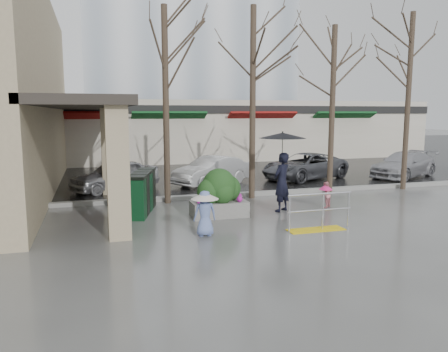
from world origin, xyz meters
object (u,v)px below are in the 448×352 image
tree_west (165,57)px  child_blue (205,209)px  tree_east (411,58)px  planter (219,194)px  car_d (404,165)px  news_boxes (142,192)px  woman (282,164)px  handrail (318,216)px  car_b (212,171)px  car_a (115,175)px  tree_midwest (253,56)px  child_pink (326,193)px  tree_mideast (334,69)px  car_c (305,166)px

tree_west → child_blue: size_ratio=5.65×
tree_east → child_blue: size_ratio=5.99×
planter → car_d: planter is taller
tree_west → car_d: bearing=13.2°
planter → news_boxes: 2.53m
woman → car_d: size_ratio=0.60×
handrail → car_b: car_b is taller
tree_east → car_a: bearing=165.0°
tree_midwest → car_b: bearing=100.5°
child_pink → planter: (-3.80, -0.19, 0.21)m
woman → tree_midwest: bearing=-119.3°
woman → news_boxes: bearing=-46.9°
news_boxes → handrail: bearing=-22.4°
handrail → woman: (-0.02, 2.41, 1.19)m
tree_mideast → car_a: 9.71m
tree_west → car_a: tree_west is taller
handrail → car_d: 11.85m
tree_midwest → handrail: bearing=-88.1°
child_blue → tree_west: bearing=-83.6°
news_boxes → car_b: (3.58, 4.73, -0.03)m
child_blue → car_a: size_ratio=0.33×
child_pink → tree_east: bearing=170.4°
tree_east → woman: size_ratio=2.76×
woman → tree_mideast: bearing=-175.7°
child_blue → child_pink: bearing=-152.2°
tree_west → car_a: (-1.66, 3.13, -4.45)m
child_blue → car_b: size_ratio=0.31×
tree_east → car_b: size_ratio=1.88×
tree_midwest → tree_mideast: tree_midwest is taller
tree_mideast → news_boxes: bearing=-170.3°
child_pink → news_boxes: (-6.02, 1.03, 0.16)m
car_d → tree_east: bearing=-63.6°
tree_west → child_blue: 6.25m
child_blue → car_c: 10.79m
tree_west → planter: bearing=-64.4°
car_b → car_c: (4.72, 0.26, 0.00)m
car_a → car_d: bearing=61.6°
handrail → car_a: size_ratio=0.51×
news_boxes → car_d: (13.39, 4.19, -0.03)m
handrail → tree_east: 9.60m
tree_midwest → news_boxes: size_ratio=2.89×
tree_midwest → tree_east: bearing=-0.0°
child_blue → car_a: 7.84m
tree_midwest → car_c: size_ratio=1.54×
child_blue → car_d: car_d is taller
news_boxes → car_a: size_ratio=0.66×
tree_midwest → planter: bearing=-128.6°
handrail → tree_mideast: tree_mideast is taller
tree_east → child_blue: (-9.76, -4.48, -4.66)m
child_pink → car_c: size_ratio=0.20×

